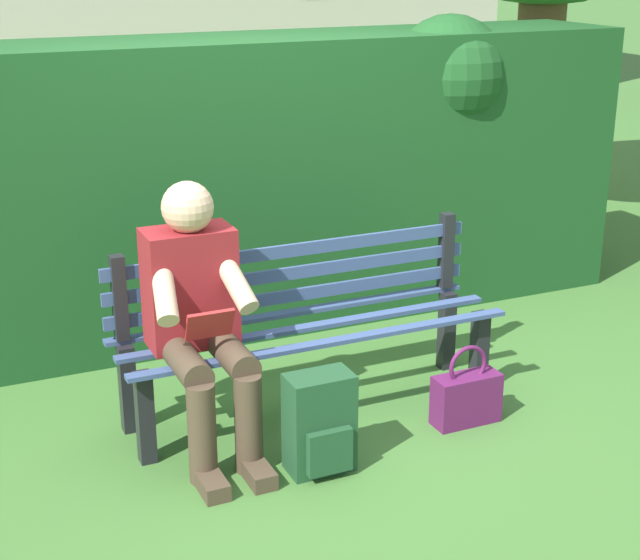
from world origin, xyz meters
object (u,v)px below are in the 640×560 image
(person_seated, at_px, (199,314))
(park_bench, at_px, (305,320))
(backpack, at_px, (320,424))
(handbag, at_px, (466,397))

(person_seated, bearing_deg, park_bench, -162.70)
(park_bench, distance_m, backpack, 0.65)
(person_seated, relative_size, handbag, 3.03)
(park_bench, xyz_separation_m, handbag, (-0.59, 0.48, -0.30))
(person_seated, relative_size, backpack, 2.70)
(person_seated, xyz_separation_m, backpack, (-0.37, 0.41, -0.40))
(person_seated, height_order, handbag, person_seated)
(park_bench, distance_m, person_seated, 0.61)
(park_bench, distance_m, handbag, 0.82)
(backpack, distance_m, handbag, 0.79)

